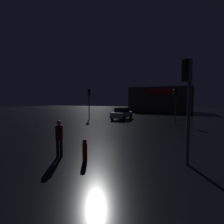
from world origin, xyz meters
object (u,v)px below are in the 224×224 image
object	(u,v)px
traffic_signal_cross_right	(175,97)
car_near	(122,114)
pedestrian	(59,136)
fire_hydrant	(85,150)
store_building	(161,100)
traffic_signal_main	(89,98)
traffic_signal_opposite	(187,90)

from	to	relation	value
traffic_signal_cross_right	car_near	distance (m)	7.62
pedestrian	fire_hydrant	size ratio (longest dim) A/B	1.79
store_building	pedestrian	xyz separation A→B (m)	(-0.48, -36.91, -1.92)
store_building	car_near	world-z (taller)	store_building
store_building	traffic_signal_main	xyz separation A→B (m)	(-7.84, -21.42, 0.11)
fire_hydrant	traffic_signal_cross_right	bearing A→B (deg)	77.96
store_building	fire_hydrant	size ratio (longest dim) A/B	14.53
traffic_signal_opposite	fire_hydrant	distance (m)	5.11
traffic_signal_main	traffic_signal_opposite	bearing A→B (deg)	-47.55
traffic_signal_main	pedestrian	bearing A→B (deg)	-64.59
store_building	car_near	distance (m)	20.87
pedestrian	traffic_signal_main	bearing A→B (deg)	115.41
fire_hydrant	car_near	bearing A→B (deg)	103.51
traffic_signal_opposite	traffic_signal_cross_right	xyz separation A→B (m)	(-0.97, 13.58, 0.03)
store_building	traffic_signal_cross_right	world-z (taller)	store_building
traffic_signal_cross_right	pedestrian	xyz separation A→B (m)	(-4.61, -14.93, -2.13)
traffic_signal_cross_right	pedestrian	distance (m)	15.77
traffic_signal_main	car_near	distance (m)	5.41
store_building	car_near	size ratio (longest dim) A/B	3.20
car_near	traffic_signal_main	bearing A→B (deg)	-169.86
car_near	pedestrian	distance (m)	16.56
traffic_signal_main	traffic_signal_cross_right	world-z (taller)	traffic_signal_main
traffic_signal_opposite	traffic_signal_cross_right	distance (m)	13.62
traffic_signal_main	traffic_signal_opposite	xyz separation A→B (m)	(12.94, -14.14, 0.07)
store_building	traffic_signal_main	bearing A→B (deg)	-110.11
pedestrian	fire_hydrant	xyz separation A→B (m)	(1.42, -0.01, -0.55)
traffic_signal_main	fire_hydrant	xyz separation A→B (m)	(8.79, -15.50, -2.58)
traffic_signal_main	fire_hydrant	world-z (taller)	traffic_signal_main
store_building	fire_hydrant	xyz separation A→B (m)	(0.94, -36.92, -2.46)
car_near	fire_hydrant	world-z (taller)	car_near
traffic_signal_cross_right	car_near	xyz separation A→B (m)	(-7.12, 1.43, -2.33)
traffic_signal_main	car_near	world-z (taller)	traffic_signal_main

